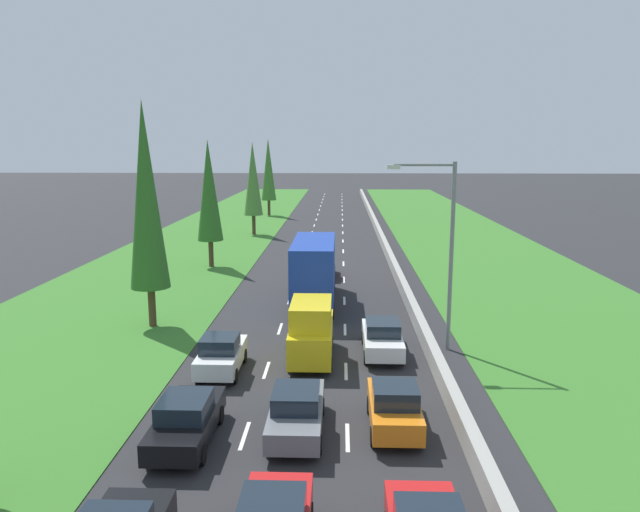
{
  "coord_description": "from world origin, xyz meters",
  "views": [
    {
      "loc": [
        1.46,
        -3.66,
        9.73
      ],
      "look_at": [
        -0.15,
        43.26,
        0.98
      ],
      "focal_mm": 33.39,
      "sensor_mm": 36.0,
      "label": 1
    }
  ],
  "objects_px": {
    "yellow_van_centre_lane": "(311,331)",
    "blue_box_truck_centre_lane": "(315,270)",
    "poplar_tree_second": "(146,196)",
    "poplar_tree_fourth": "(253,179)",
    "grey_sedan_centre_lane": "(297,411)",
    "white_sedan_right_lane": "(382,337)",
    "poplar_tree_fifth": "(268,170)",
    "black_sedan_left_lane_second": "(186,420)",
    "street_light_mast": "(444,243)",
    "white_hatchback_left_lane": "(221,354)",
    "poplar_tree_third": "(209,191)",
    "red_hatchback_centre_lane_fifth": "(323,266)",
    "orange_hatchback_right_lane": "(394,407)"
  },
  "relations": [
    {
      "from": "white_sedan_right_lane",
      "to": "poplar_tree_fifth",
      "type": "bearing_deg",
      "value": 102.13
    },
    {
      "from": "blue_box_truck_centre_lane",
      "to": "white_sedan_right_lane",
      "type": "relative_size",
      "value": 2.09
    },
    {
      "from": "blue_box_truck_centre_lane",
      "to": "red_hatchback_centre_lane_fifth",
      "type": "height_order",
      "value": "blue_box_truck_centre_lane"
    },
    {
      "from": "yellow_van_centre_lane",
      "to": "white_sedan_right_lane",
      "type": "relative_size",
      "value": 1.09
    },
    {
      "from": "orange_hatchback_right_lane",
      "to": "blue_box_truck_centre_lane",
      "type": "xyz_separation_m",
      "value": [
        -3.46,
        16.31,
        1.35
      ]
    },
    {
      "from": "black_sedan_left_lane_second",
      "to": "street_light_mast",
      "type": "distance_m",
      "value": 14.47
    },
    {
      "from": "yellow_van_centre_lane",
      "to": "red_hatchback_centre_lane_fifth",
      "type": "xyz_separation_m",
      "value": [
        0.04,
        17.69,
        -0.56
      ]
    },
    {
      "from": "blue_box_truck_centre_lane",
      "to": "red_hatchback_centre_lane_fifth",
      "type": "bearing_deg",
      "value": 87.77
    },
    {
      "from": "yellow_van_centre_lane",
      "to": "poplar_tree_fifth",
      "type": "bearing_deg",
      "value": 98.72
    },
    {
      "from": "orange_hatchback_right_lane",
      "to": "poplar_tree_second",
      "type": "bearing_deg",
      "value": 136.25
    },
    {
      "from": "poplar_tree_second",
      "to": "poplar_tree_fifth",
      "type": "relative_size",
      "value": 1.13
    },
    {
      "from": "yellow_van_centre_lane",
      "to": "poplar_tree_third",
      "type": "xyz_separation_m",
      "value": [
        -9.17,
        21.03,
        4.76
      ]
    },
    {
      "from": "yellow_van_centre_lane",
      "to": "white_hatchback_left_lane",
      "type": "height_order",
      "value": "yellow_van_centre_lane"
    },
    {
      "from": "black_sedan_left_lane_second",
      "to": "poplar_tree_second",
      "type": "bearing_deg",
      "value": 112.0
    },
    {
      "from": "orange_hatchback_right_lane",
      "to": "black_sedan_left_lane_second",
      "type": "bearing_deg",
      "value": -170.55
    },
    {
      "from": "black_sedan_left_lane_second",
      "to": "poplar_tree_fourth",
      "type": "bearing_deg",
      "value": 95.49
    },
    {
      "from": "grey_sedan_centre_lane",
      "to": "poplar_tree_fifth",
      "type": "xyz_separation_m",
      "value": [
        -8.57,
        64.08,
        5.59
      ]
    },
    {
      "from": "grey_sedan_centre_lane",
      "to": "black_sedan_left_lane_second",
      "type": "relative_size",
      "value": 1.0
    },
    {
      "from": "grey_sedan_centre_lane",
      "to": "orange_hatchback_right_lane",
      "type": "distance_m",
      "value": 3.38
    },
    {
      "from": "black_sedan_left_lane_second",
      "to": "yellow_van_centre_lane",
      "type": "bearing_deg",
      "value": 64.48
    },
    {
      "from": "grey_sedan_centre_lane",
      "to": "white_sedan_right_lane",
      "type": "bearing_deg",
      "value": 66.66
    },
    {
      "from": "white_sedan_right_lane",
      "to": "poplar_tree_fourth",
      "type": "height_order",
      "value": "poplar_tree_fourth"
    },
    {
      "from": "black_sedan_left_lane_second",
      "to": "poplar_tree_third",
      "type": "xyz_separation_m",
      "value": [
        -5.41,
        28.91,
        5.34
      ]
    },
    {
      "from": "black_sedan_left_lane_second",
      "to": "white_hatchback_left_lane",
      "type": "relative_size",
      "value": 1.15
    },
    {
      "from": "red_hatchback_centre_lane_fifth",
      "to": "poplar_tree_second",
      "type": "height_order",
      "value": "poplar_tree_second"
    },
    {
      "from": "poplar_tree_second",
      "to": "poplar_tree_fifth",
      "type": "xyz_separation_m",
      "value": [
        0.17,
        52.12,
        -0.7
      ]
    },
    {
      "from": "white_sedan_right_lane",
      "to": "poplar_tree_second",
      "type": "height_order",
      "value": "poplar_tree_second"
    },
    {
      "from": "blue_box_truck_centre_lane",
      "to": "street_light_mast",
      "type": "bearing_deg",
      "value": -50.84
    },
    {
      "from": "poplar_tree_fourth",
      "to": "white_sedan_right_lane",
      "type": "bearing_deg",
      "value": -73.02
    },
    {
      "from": "red_hatchback_centre_lane_fifth",
      "to": "poplar_tree_fifth",
      "type": "height_order",
      "value": "poplar_tree_fifth"
    },
    {
      "from": "red_hatchback_centre_lane_fifth",
      "to": "poplar_tree_third",
      "type": "relative_size",
      "value": 0.38
    },
    {
      "from": "red_hatchback_centre_lane_fifth",
      "to": "black_sedan_left_lane_second",
      "type": "distance_m",
      "value": 25.85
    },
    {
      "from": "black_sedan_left_lane_second",
      "to": "red_hatchback_centre_lane_fifth",
      "type": "bearing_deg",
      "value": 81.54
    },
    {
      "from": "orange_hatchback_right_lane",
      "to": "red_hatchback_centre_lane_fifth",
      "type": "bearing_deg",
      "value": 97.35
    },
    {
      "from": "white_hatchback_left_lane",
      "to": "street_light_mast",
      "type": "height_order",
      "value": "street_light_mast"
    },
    {
      "from": "poplar_tree_fourth",
      "to": "orange_hatchback_right_lane",
      "type": "bearing_deg",
      "value": -75.89
    },
    {
      "from": "poplar_tree_third",
      "to": "street_light_mast",
      "type": "xyz_separation_m",
      "value": [
        15.35,
        -19.36,
        -0.92
      ]
    },
    {
      "from": "poplar_tree_third",
      "to": "street_light_mast",
      "type": "height_order",
      "value": "poplar_tree_third"
    },
    {
      "from": "black_sedan_left_lane_second",
      "to": "grey_sedan_centre_lane",
      "type": "bearing_deg",
      "value": 12.27
    },
    {
      "from": "yellow_van_centre_lane",
      "to": "blue_box_truck_centre_lane",
      "type": "bearing_deg",
      "value": 91.62
    },
    {
      "from": "white_hatchback_left_lane",
      "to": "black_sedan_left_lane_second",
      "type": "bearing_deg",
      "value": -89.4
    },
    {
      "from": "yellow_van_centre_lane",
      "to": "black_sedan_left_lane_second",
      "type": "bearing_deg",
      "value": -115.52
    },
    {
      "from": "white_hatchback_left_lane",
      "to": "poplar_tree_fourth",
      "type": "bearing_deg",
      "value": 96.23
    },
    {
      "from": "grey_sedan_centre_lane",
      "to": "white_sedan_right_lane",
      "type": "xyz_separation_m",
      "value": [
        3.47,
        8.04,
        0.0
      ]
    },
    {
      "from": "black_sedan_left_lane_second",
      "to": "poplar_tree_fifth",
      "type": "height_order",
      "value": "poplar_tree_fifth"
    },
    {
      "from": "poplar_tree_third",
      "to": "poplar_tree_fourth",
      "type": "height_order",
      "value": "poplar_tree_third"
    },
    {
      "from": "grey_sedan_centre_lane",
      "to": "poplar_tree_third",
      "type": "distance_m",
      "value": 30.01
    },
    {
      "from": "black_sedan_left_lane_second",
      "to": "poplar_tree_fourth",
      "type": "relative_size",
      "value": 0.44
    },
    {
      "from": "poplar_tree_second",
      "to": "poplar_tree_third",
      "type": "bearing_deg",
      "value": 90.93
    },
    {
      "from": "poplar_tree_second",
      "to": "poplar_tree_fourth",
      "type": "distance_m",
      "value": 33.96
    }
  ]
}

